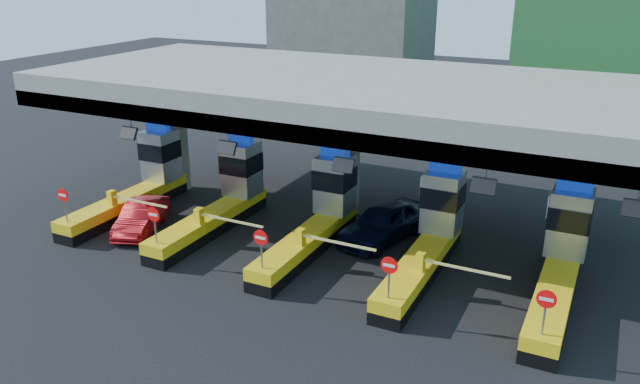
% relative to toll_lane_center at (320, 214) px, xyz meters
% --- Properties ---
extents(ground, '(120.00, 120.00, 0.00)m').
position_rel_toll_lane_center_xyz_m(ground, '(-0.00, -0.28, -1.40)').
color(ground, black).
rests_on(ground, ground).
extents(toll_canopy, '(28.00, 12.09, 7.00)m').
position_rel_toll_lane_center_xyz_m(toll_canopy, '(-0.00, 2.59, 4.74)').
color(toll_canopy, slate).
rests_on(toll_canopy, ground).
extents(toll_lane_far_left, '(4.43, 8.00, 4.16)m').
position_rel_toll_lane_center_xyz_m(toll_lane_far_left, '(-10.00, 0.00, 0.00)').
color(toll_lane_far_left, black).
rests_on(toll_lane_far_left, ground).
extents(toll_lane_left, '(4.43, 8.00, 4.16)m').
position_rel_toll_lane_center_xyz_m(toll_lane_left, '(-5.00, 0.00, 0.00)').
color(toll_lane_left, black).
rests_on(toll_lane_left, ground).
extents(toll_lane_center, '(4.43, 8.00, 4.16)m').
position_rel_toll_lane_center_xyz_m(toll_lane_center, '(0.00, 0.00, 0.00)').
color(toll_lane_center, black).
rests_on(toll_lane_center, ground).
extents(toll_lane_right, '(4.43, 8.00, 4.16)m').
position_rel_toll_lane_center_xyz_m(toll_lane_right, '(5.00, 0.00, 0.00)').
color(toll_lane_right, black).
rests_on(toll_lane_right, ground).
extents(toll_lane_far_right, '(4.43, 8.00, 4.16)m').
position_rel_toll_lane_center_xyz_m(toll_lane_far_right, '(10.00, 0.00, 0.00)').
color(toll_lane_far_right, black).
rests_on(toll_lane_far_right, ground).
extents(van, '(3.22, 5.34, 1.70)m').
position_rel_toll_lane_center_xyz_m(van, '(2.38, 1.56, -0.55)').
color(van, black).
rests_on(van, ground).
extents(red_car, '(2.85, 4.36, 1.36)m').
position_rel_toll_lane_center_xyz_m(red_car, '(-8.00, -2.43, -0.72)').
color(red_car, '#AB0D12').
rests_on(red_car, ground).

